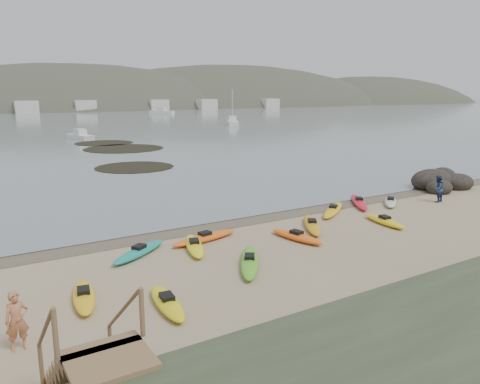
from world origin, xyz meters
TOP-DOWN VIEW (x-y plane):
  - ground at (0.00, 0.00)m, footprint 600.00×600.00m
  - wet_sand at (0.00, -0.30)m, footprint 60.00×60.00m
  - stairs at (-11.00, -11.62)m, footprint 1.50×2.70m
  - kayaks at (-0.14, -3.74)m, footprint 21.40×10.23m
  - person_west at (-12.03, -8.12)m, footprint 0.62×0.42m
  - person_east at (12.66, -3.13)m, footprint 0.90×0.75m
  - rock_cluster at (16.79, -0.42)m, footprint 5.15×3.77m
  - kelp_mats at (3.79, 33.22)m, footprint 12.17×29.57m
  - moored_boats at (-2.05, 82.67)m, footprint 89.41×81.62m
  - far_hills at (39.38, 193.97)m, footprint 550.00×135.00m
  - far_town at (6.00, 145.00)m, footprint 199.00×5.00m

SIDE VIEW (x-z plane):
  - far_hills at x=39.38m, z-range -55.93..24.07m
  - ground at x=0.00m, z-range 0.00..0.00m
  - wet_sand at x=0.00m, z-range 0.00..0.00m
  - kelp_mats at x=3.79m, z-range 0.01..0.05m
  - kayaks at x=-0.14m, z-range 0.00..0.34m
  - rock_cluster at x=16.79m, z-range -0.61..1.06m
  - moored_boats at x=-2.05m, z-range -0.11..1.25m
  - person_west at x=-12.03m, z-range 0.00..1.66m
  - person_east at x=12.66m, z-range 0.00..1.68m
  - stairs at x=-11.00m, z-range 0.00..2.10m
  - far_town at x=6.00m, z-range 0.00..4.00m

